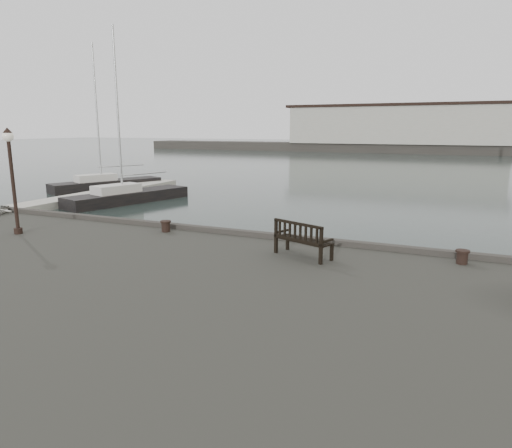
{
  "coord_description": "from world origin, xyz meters",
  "views": [
    {
      "loc": [
        5.59,
        -14.66,
        5.36
      ],
      "look_at": [
        -0.67,
        -0.5,
        2.1
      ],
      "focal_mm": 32.0,
      "sensor_mm": 36.0,
      "label": 1
    }
  ],
  "objects_px": {
    "bollard_left": "(166,226)",
    "yacht_b": "(107,186)",
    "bench": "(302,246)",
    "yacht_c": "(129,199)",
    "bollard_right": "(462,257)",
    "lamp_post": "(11,167)"
  },
  "relations": [
    {
      "from": "lamp_post",
      "to": "yacht_b",
      "type": "xyz_separation_m",
      "value": [
        -14.06,
        20.39,
        -3.77
      ]
    },
    {
      "from": "bollard_right",
      "to": "yacht_c",
      "type": "height_order",
      "value": "yacht_c"
    },
    {
      "from": "bench",
      "to": "yacht_b",
      "type": "height_order",
      "value": "yacht_b"
    },
    {
      "from": "bench",
      "to": "yacht_b",
      "type": "relative_size",
      "value": 0.15
    },
    {
      "from": "bollard_right",
      "to": "lamp_post",
      "type": "bearing_deg",
      "value": -170.75
    },
    {
      "from": "bench",
      "to": "bollard_left",
      "type": "bearing_deg",
      "value": -170.28
    },
    {
      "from": "bollard_left",
      "to": "bollard_right",
      "type": "bearing_deg",
      "value": -0.19
    },
    {
      "from": "yacht_c",
      "to": "lamp_post",
      "type": "bearing_deg",
      "value": -47.78
    },
    {
      "from": "bench",
      "to": "yacht_c",
      "type": "height_order",
      "value": "yacht_c"
    },
    {
      "from": "bollard_left",
      "to": "bollard_right",
      "type": "relative_size",
      "value": 1.04
    },
    {
      "from": "bollard_left",
      "to": "bench",
      "type": "bearing_deg",
      "value": -11.7
    },
    {
      "from": "lamp_post",
      "to": "bollard_right",
      "type": "bearing_deg",
      "value": 9.25
    },
    {
      "from": "bollard_left",
      "to": "yacht_b",
      "type": "distance_m",
      "value": 26.05
    },
    {
      "from": "bench",
      "to": "yacht_b",
      "type": "xyz_separation_m",
      "value": [
        -24.58,
        19.11,
        -1.65
      ]
    },
    {
      "from": "lamp_post",
      "to": "yacht_b",
      "type": "height_order",
      "value": "yacht_b"
    },
    {
      "from": "bollard_right",
      "to": "yacht_c",
      "type": "distance_m",
      "value": 25.81
    },
    {
      "from": "bench",
      "to": "bollard_left",
      "type": "height_order",
      "value": "bench"
    },
    {
      "from": "yacht_c",
      "to": "yacht_b",
      "type": "bearing_deg",
      "value": 158.01
    },
    {
      "from": "bollard_left",
      "to": "yacht_b",
      "type": "height_order",
      "value": "yacht_b"
    },
    {
      "from": "bollard_right",
      "to": "yacht_c",
      "type": "relative_size",
      "value": 0.03
    },
    {
      "from": "bollard_left",
      "to": "yacht_c",
      "type": "bearing_deg",
      "value": 133.82
    },
    {
      "from": "bollard_right",
      "to": "yacht_b",
      "type": "xyz_separation_m",
      "value": [
        -28.98,
        17.96,
        -1.51
      ]
    }
  ]
}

